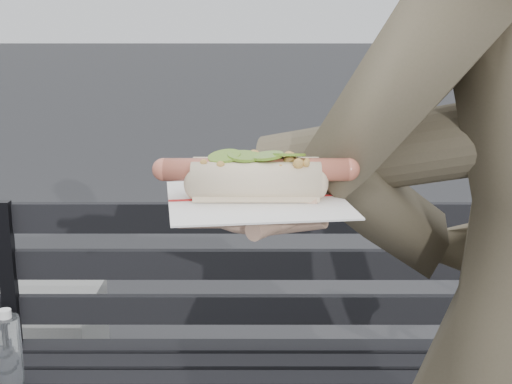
{
  "coord_description": "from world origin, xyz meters",
  "views": [
    {
      "loc": [
        0.09,
        -0.73,
        1.34
      ],
      "look_at": [
        0.09,
        0.02,
        1.16
      ],
      "focal_mm": 50.0,
      "sensor_mm": 36.0,
      "label": 1
    }
  ],
  "objects": [
    {
      "name": "park_bench",
      "position": [
        0.08,
        0.94,
        0.52
      ],
      "size": [
        1.5,
        0.44,
        0.88
      ],
      "color": "black",
      "rests_on": "ground"
    },
    {
      "name": "held_hotdog",
      "position": [
        0.28,
        0.08,
        1.19
      ],
      "size": [
        0.62,
        0.3,
        0.2
      ],
      "color": "#484130"
    }
  ]
}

